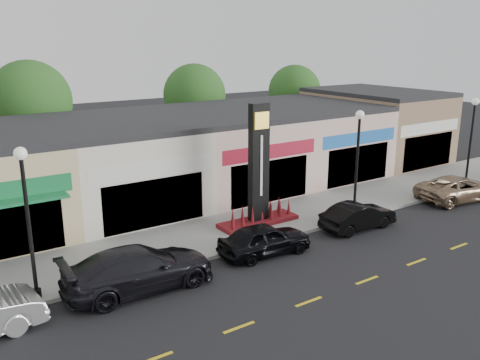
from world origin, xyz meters
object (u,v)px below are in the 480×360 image
(pylon_sign, at_px, (259,182))
(car_black_sedan, at_px, (265,239))
(lamp_west_near, at_px, (27,209))
(lamp_east_near, at_px, (358,152))
(lamp_east_far, at_px, (472,133))
(car_dark_sedan, at_px, (139,269))
(car_gold_suv, at_px, (458,188))
(car_black_conv, at_px, (358,216))

(pylon_sign, height_order, car_black_sedan, pylon_sign)
(lamp_west_near, bearing_deg, car_black_sedan, -8.02)
(lamp_east_near, height_order, lamp_east_far, same)
(car_dark_sedan, bearing_deg, car_black_sedan, -89.22)
(lamp_east_far, relative_size, car_black_sedan, 1.32)
(lamp_east_far, height_order, pylon_sign, pylon_sign)
(lamp_east_far, distance_m, car_black_sedan, 17.11)
(pylon_sign, bearing_deg, lamp_west_near, -171.23)
(car_black_sedan, height_order, car_gold_suv, car_gold_suv)
(lamp_east_near, height_order, car_black_sedan, lamp_east_near)
(car_dark_sedan, distance_m, car_black_conv, 11.43)
(lamp_east_near, xyz_separation_m, car_black_conv, (-1.16, -1.38, -2.81))
(lamp_west_near, distance_m, car_black_sedan, 9.66)
(lamp_west_near, height_order, car_gold_suv, lamp_west_near)
(lamp_east_near, relative_size, car_black_conv, 1.36)
(lamp_east_near, relative_size, car_black_sedan, 1.32)
(lamp_west_near, distance_m, lamp_east_near, 16.00)
(pylon_sign, bearing_deg, car_dark_sedan, -158.92)
(car_black_conv, bearing_deg, car_black_sedan, 90.53)
(lamp_east_near, distance_m, car_black_conv, 3.34)
(car_gold_suv, bearing_deg, car_black_sedan, 97.98)
(lamp_east_far, relative_size, car_black_conv, 1.36)
(car_black_sedan, height_order, car_black_conv, car_black_sedan)
(car_black_sedan, distance_m, car_black_conv, 5.67)
(car_gold_suv, bearing_deg, car_black_conv, 98.46)
(car_dark_sedan, height_order, car_gold_suv, car_dark_sedan)
(car_black_sedan, bearing_deg, lamp_east_far, -81.89)
(pylon_sign, relative_size, car_dark_sedan, 1.06)
(lamp_east_near, xyz_separation_m, lamp_east_far, (10.00, 0.00, 0.00))
(car_black_conv, distance_m, car_gold_suv, 8.27)
(pylon_sign, height_order, car_dark_sedan, pylon_sign)
(car_black_conv, bearing_deg, car_gold_suv, -88.30)
(lamp_east_near, relative_size, pylon_sign, 0.91)
(lamp_west_near, xyz_separation_m, car_black_sedan, (9.17, -1.29, -2.77))
(lamp_east_near, xyz_separation_m, car_dark_sedan, (-12.59, -1.23, -2.65))
(car_black_sedan, distance_m, car_gold_suv, 13.94)
(lamp_west_near, height_order, car_black_conv, lamp_west_near)
(car_black_conv, bearing_deg, lamp_west_near, 86.08)
(lamp_west_near, relative_size, lamp_east_near, 1.00)
(car_dark_sedan, distance_m, car_gold_suv, 19.70)
(lamp_east_far, height_order, car_black_conv, lamp_east_far)
(lamp_east_near, distance_m, car_black_sedan, 7.48)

